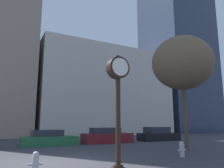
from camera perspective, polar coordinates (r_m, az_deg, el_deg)
The scene contains 10 objects.
ground_plane at distance 10.69m, azimuth -16.01°, elevation -19.37°, with size 200.00×200.00×0.00m, color #38383D.
building_storefront_row at distance 38.14m, azimuth -3.00°, elevation -2.41°, with size 21.90×12.00×13.92m.
building_glass_modern at distance 50.68m, azimuth 16.62°, elevation 6.78°, with size 12.45×12.00×32.47m.
street_clock at distance 8.73m, azimuth 1.55°, elevation -1.61°, with size 0.89×0.58×4.55m.
car_green at distance 18.70m, azimuth -16.20°, elevation -13.64°, with size 4.30×1.83×1.26m.
car_maroon at distance 20.50m, azimuth -1.35°, elevation -13.54°, with size 4.65×1.90×1.38m.
car_black at distance 23.87m, azimuth 11.96°, elevation -12.87°, with size 4.43×2.03×1.40m.
fire_hydrant_near at distance 12.79m, azimuth 17.79°, elevation -15.84°, with size 0.59×0.26×0.81m.
fire_hydrant_far at distance 8.58m, azimuth -19.40°, elevation -18.84°, with size 0.53×0.23×0.78m.
bare_tree at distance 16.21m, azimuth 17.87°, elevation 5.22°, with size 4.23×4.23×7.86m.
Camera 1 is at (-2.29, -10.29, 1.76)m, focal length 35.00 mm.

